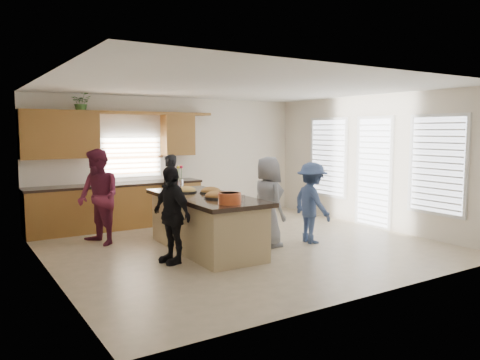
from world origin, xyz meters
TOP-DOWN VIEW (x-y plane):
  - floor at (0.00, 0.00)m, footprint 6.50×6.50m
  - room_shell at (0.00, 0.00)m, footprint 6.52×6.02m
  - back_cabinetry at (-1.47, 2.73)m, footprint 4.08×0.66m
  - right_wall_glazing at (3.22, -0.13)m, footprint 0.06×4.00m
  - island at (-0.71, 0.09)m, footprint 1.22×2.73m
  - platter_front at (-0.69, -0.26)m, footprint 0.43×0.43m
  - platter_mid at (-0.47, 0.34)m, footprint 0.40×0.40m
  - platter_back at (-0.81, 0.65)m, footprint 0.39×0.39m
  - salad_bowl at (-0.84, -0.93)m, footprint 0.35×0.35m
  - clear_cup at (-0.48, -0.73)m, footprint 0.07×0.07m
  - plate_stack at (-0.85, 1.05)m, footprint 0.22×0.22m
  - flower_vase at (-0.60, 1.34)m, footprint 0.14×0.14m
  - potted_plant at (-2.05, 2.82)m, footprint 0.48×0.45m
  - woman_left_back at (-0.37, 2.36)m, footprint 0.42×0.60m
  - woman_left_mid at (-2.15, 1.46)m, footprint 0.86×0.99m
  - woman_left_front at (-1.52, -0.31)m, footprint 0.52×0.94m
  - woman_right_back at (1.19, -0.46)m, footprint 0.64×1.00m
  - woman_right_front at (0.36, -0.25)m, footprint 0.57×0.82m

SIDE VIEW (x-z plane):
  - floor at x=0.00m, z-range 0.00..0.00m
  - island at x=-0.71m, z-range -0.02..0.93m
  - woman_right_back at x=1.19m, z-range 0.00..1.48m
  - woman_left_front at x=-1.52m, z-range 0.00..1.52m
  - woman_left_back at x=-0.37m, z-range 0.00..1.55m
  - woman_right_front at x=0.36m, z-range 0.00..1.60m
  - woman_left_mid at x=-2.15m, z-range 0.00..1.73m
  - back_cabinetry at x=-1.47m, z-range -0.32..2.14m
  - plate_stack at x=-0.85m, z-range 0.95..1.00m
  - platter_back at x=-0.81m, z-range 0.90..1.06m
  - platter_mid at x=-0.47m, z-range 0.90..1.06m
  - platter_front at x=-0.69m, z-range 0.89..1.06m
  - clear_cup at x=-0.48m, z-range 0.95..1.04m
  - salad_bowl at x=-0.84m, z-range 0.96..1.13m
  - flower_vase at x=-0.60m, z-range 0.95..1.39m
  - right_wall_glazing at x=3.22m, z-range 0.22..2.47m
  - room_shell at x=0.00m, z-range 0.50..3.31m
  - potted_plant at x=-2.05m, z-range 2.40..2.82m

